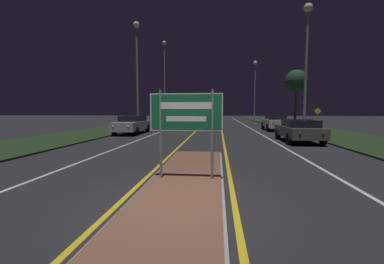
% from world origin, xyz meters
% --- Properties ---
extents(ground_plane, '(160.00, 160.00, 0.00)m').
position_xyz_m(ground_plane, '(0.00, 0.00, 0.00)').
color(ground_plane, '#232326').
extents(median_island, '(1.97, 8.91, 0.10)m').
position_xyz_m(median_island, '(0.00, 1.57, 0.04)').
color(median_island, '#999993').
rests_on(median_island, ground_plane).
extents(verge_left, '(5.00, 100.00, 0.08)m').
position_xyz_m(verge_left, '(-9.50, 20.00, 0.04)').
color(verge_left, '#1E3319').
rests_on(verge_left, ground_plane).
extents(verge_right, '(5.00, 100.00, 0.08)m').
position_xyz_m(verge_right, '(9.50, 20.00, 0.04)').
color(verge_right, '#1E3319').
rests_on(verge_right, ground_plane).
extents(centre_line_yellow_left, '(0.12, 70.00, 0.01)m').
position_xyz_m(centre_line_yellow_left, '(-1.18, 25.00, 0.00)').
color(centre_line_yellow_left, gold).
rests_on(centre_line_yellow_left, ground_plane).
extents(centre_line_yellow_right, '(0.12, 70.00, 0.01)m').
position_xyz_m(centre_line_yellow_right, '(1.18, 25.00, 0.00)').
color(centre_line_yellow_right, gold).
rests_on(centre_line_yellow_right, ground_plane).
extents(lane_line_white_left, '(0.12, 70.00, 0.01)m').
position_xyz_m(lane_line_white_left, '(-4.20, 25.00, 0.00)').
color(lane_line_white_left, silver).
rests_on(lane_line_white_left, ground_plane).
extents(lane_line_white_right, '(0.12, 70.00, 0.01)m').
position_xyz_m(lane_line_white_right, '(4.20, 25.00, 0.00)').
color(lane_line_white_right, silver).
rests_on(lane_line_white_right, ground_plane).
extents(edge_line_white_left, '(0.10, 70.00, 0.01)m').
position_xyz_m(edge_line_white_left, '(-7.20, 25.00, 0.00)').
color(edge_line_white_left, silver).
rests_on(edge_line_white_left, ground_plane).
extents(edge_line_white_right, '(0.10, 70.00, 0.01)m').
position_xyz_m(edge_line_white_right, '(7.20, 25.00, 0.00)').
color(edge_line_white_right, silver).
rests_on(edge_line_white_right, ground_plane).
extents(highway_sign, '(1.90, 0.07, 2.34)m').
position_xyz_m(highway_sign, '(0.00, 1.56, 1.74)').
color(highway_sign, gray).
rests_on(highway_sign, median_island).
extents(streetlight_left_near, '(0.54, 0.54, 9.37)m').
position_xyz_m(streetlight_left_near, '(-6.12, 16.69, 6.11)').
color(streetlight_left_near, gray).
rests_on(streetlight_left_near, ground_plane).
extents(streetlight_left_far, '(0.53, 0.53, 11.19)m').
position_xyz_m(streetlight_left_far, '(-6.47, 29.76, 7.06)').
color(streetlight_left_far, gray).
rests_on(streetlight_left_far, ground_plane).
extents(streetlight_right_near, '(0.58, 0.58, 8.89)m').
position_xyz_m(streetlight_right_near, '(6.66, 13.04, 6.05)').
color(streetlight_right_near, gray).
rests_on(streetlight_right_near, ground_plane).
extents(streetlight_right_far, '(0.59, 0.59, 9.19)m').
position_xyz_m(streetlight_right_far, '(6.29, 34.56, 6.28)').
color(streetlight_right_far, gray).
rests_on(streetlight_right_far, ground_plane).
extents(car_receding_0, '(2.01, 4.36, 1.34)m').
position_xyz_m(car_receding_0, '(5.63, 10.68, 0.73)').
color(car_receding_0, '#4C514C').
rests_on(car_receding_0, ground_plane).
extents(car_receding_1, '(1.88, 4.09, 1.49)m').
position_xyz_m(car_receding_1, '(6.03, 19.17, 0.80)').
color(car_receding_1, silver).
rests_on(car_receding_1, ground_plane).
extents(car_approaching_0, '(1.93, 4.84, 1.43)m').
position_xyz_m(car_approaching_0, '(-6.05, 14.91, 0.77)').
color(car_approaching_0, '#B7B7BC').
rests_on(car_approaching_0, ground_plane).
extents(car_approaching_1, '(1.85, 4.40, 1.56)m').
position_xyz_m(car_approaching_1, '(-2.90, 28.55, 0.81)').
color(car_approaching_1, '#4C514C').
rests_on(car_approaching_1, ground_plane).
extents(warning_sign, '(0.60, 0.06, 2.04)m').
position_xyz_m(warning_sign, '(9.16, 17.46, 1.32)').
color(warning_sign, gray).
rests_on(warning_sign, verge_right).
extents(roadside_palm_right, '(2.17, 2.17, 5.81)m').
position_xyz_m(roadside_palm_right, '(8.54, 21.63, 4.75)').
color(roadside_palm_right, '#4C3823').
rests_on(roadside_palm_right, verge_right).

